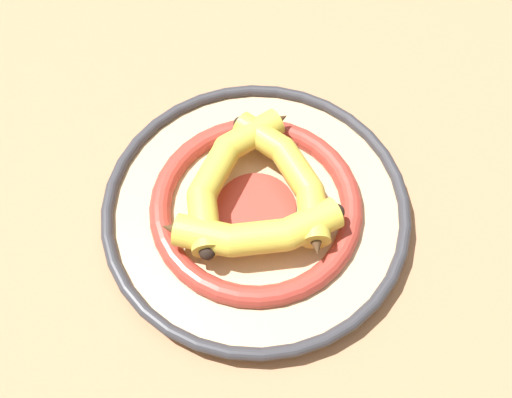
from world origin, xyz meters
The scene contains 5 objects.
ground_plane centered at (0.00, 0.00, 0.00)m, with size 2.80×2.80×0.00m, color #A87A56.
decorative_bowl centered at (0.01, -0.04, 0.02)m, with size 0.34×0.34×0.03m.
banana_a centered at (-0.02, -0.08, 0.05)m, with size 0.19×0.09×0.03m.
banana_b centered at (0.05, -0.03, 0.05)m, with size 0.06×0.19×0.03m.
banana_c centered at (-0.01, 0.00, 0.05)m, with size 0.16×0.14×0.03m.
Camera 1 is at (-0.13, -0.32, 0.59)m, focal length 42.00 mm.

